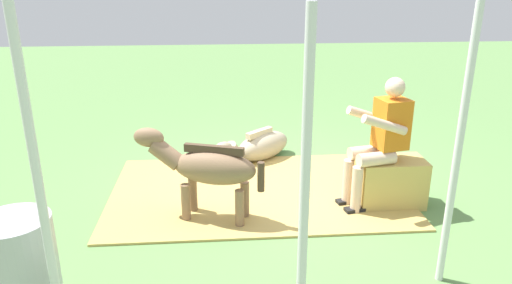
{
  "coord_description": "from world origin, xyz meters",
  "views": [
    {
      "loc": [
        0.7,
        5.05,
        2.38
      ],
      "look_at": [
        0.28,
        -0.1,
        0.55
      ],
      "focal_mm": 33.59,
      "sensor_mm": 36.0,
      "label": 1
    }
  ],
  "objects_px": {
    "pony_lying": "(258,147)",
    "tent_pole_right": "(40,191)",
    "pony_standing": "(206,167)",
    "water_barrel": "(20,271)",
    "hay_bale": "(390,182)",
    "tent_pole_left": "(458,151)",
    "tent_pole_mid": "(304,202)",
    "person_seated": "(380,137)"
  },
  "relations": [
    {
      "from": "person_seated",
      "to": "tent_pole_right",
      "type": "relative_size",
      "value": 0.62
    },
    {
      "from": "hay_bale",
      "to": "tent_pole_mid",
      "type": "height_order",
      "value": "tent_pole_mid"
    },
    {
      "from": "hay_bale",
      "to": "tent_pole_right",
      "type": "xyz_separation_m",
      "value": [
        2.92,
        1.82,
        0.86
      ]
    },
    {
      "from": "pony_standing",
      "to": "tent_pole_mid",
      "type": "distance_m",
      "value": 2.1
    },
    {
      "from": "hay_bale",
      "to": "person_seated",
      "type": "height_order",
      "value": "person_seated"
    },
    {
      "from": "pony_standing",
      "to": "water_barrel",
      "type": "relative_size",
      "value": 1.62
    },
    {
      "from": "pony_lying",
      "to": "tent_pole_right",
      "type": "xyz_separation_m",
      "value": [
        1.61,
        3.22,
        0.93
      ]
    },
    {
      "from": "pony_standing",
      "to": "tent_pole_right",
      "type": "xyz_separation_m",
      "value": [
        0.96,
        1.65,
        0.56
      ]
    },
    {
      "from": "person_seated",
      "to": "water_barrel",
      "type": "height_order",
      "value": "person_seated"
    },
    {
      "from": "water_barrel",
      "to": "person_seated",
      "type": "bearing_deg",
      "value": -153.2
    },
    {
      "from": "pony_standing",
      "to": "pony_lying",
      "type": "relative_size",
      "value": 1.11
    },
    {
      "from": "hay_bale",
      "to": "pony_standing",
      "type": "distance_m",
      "value": 1.99
    },
    {
      "from": "tent_pole_right",
      "to": "tent_pole_mid",
      "type": "bearing_deg",
      "value": 170.31
    },
    {
      "from": "pony_lying",
      "to": "person_seated",
      "type": "bearing_deg",
      "value": 128.76
    },
    {
      "from": "person_seated",
      "to": "tent_pole_left",
      "type": "relative_size",
      "value": 0.62
    },
    {
      "from": "hay_bale",
      "to": "water_barrel",
      "type": "xyz_separation_m",
      "value": [
        3.24,
        1.58,
        0.14
      ]
    },
    {
      "from": "pony_standing",
      "to": "tent_pole_mid",
      "type": "bearing_deg",
      "value": 107.94
    },
    {
      "from": "pony_lying",
      "to": "tent_pole_right",
      "type": "bearing_deg",
      "value": 63.38
    },
    {
      "from": "person_seated",
      "to": "tent_pole_mid",
      "type": "relative_size",
      "value": 0.62
    },
    {
      "from": "person_seated",
      "to": "pony_lying",
      "type": "xyz_separation_m",
      "value": [
        1.14,
        -1.42,
        -0.59
      ]
    },
    {
      "from": "pony_standing",
      "to": "tent_pole_right",
      "type": "distance_m",
      "value": 1.99
    },
    {
      "from": "pony_lying",
      "to": "tent_pole_mid",
      "type": "height_order",
      "value": "tent_pole_mid"
    },
    {
      "from": "person_seated",
      "to": "tent_pole_mid",
      "type": "bearing_deg",
      "value": 60.51
    },
    {
      "from": "person_seated",
      "to": "hay_bale",
      "type": "bearing_deg",
      "value": -171.8
    },
    {
      "from": "pony_lying",
      "to": "water_barrel",
      "type": "relative_size",
      "value": 1.46
    },
    {
      "from": "person_seated",
      "to": "water_barrel",
      "type": "bearing_deg",
      "value": 26.8
    },
    {
      "from": "pony_standing",
      "to": "tent_pole_left",
      "type": "height_order",
      "value": "tent_pole_left"
    },
    {
      "from": "pony_lying",
      "to": "hay_bale",
      "type": "bearing_deg",
      "value": 133.07
    },
    {
      "from": "pony_lying",
      "to": "tent_pole_right",
      "type": "distance_m",
      "value": 3.72
    },
    {
      "from": "pony_lying",
      "to": "tent_pole_left",
      "type": "height_order",
      "value": "tent_pole_left"
    },
    {
      "from": "pony_lying",
      "to": "water_barrel",
      "type": "distance_m",
      "value": 3.55
    },
    {
      "from": "person_seated",
      "to": "water_barrel",
      "type": "distance_m",
      "value": 3.46
    },
    {
      "from": "person_seated",
      "to": "tent_pole_left",
      "type": "distance_m",
      "value": 1.39
    },
    {
      "from": "water_barrel",
      "to": "tent_pole_mid",
      "type": "distance_m",
      "value": 2.1
    },
    {
      "from": "pony_lying",
      "to": "tent_pole_left",
      "type": "distance_m",
      "value": 3.17
    },
    {
      "from": "tent_pole_left",
      "to": "pony_lying",
      "type": "bearing_deg",
      "value": -65.49
    },
    {
      "from": "person_seated",
      "to": "pony_lying",
      "type": "height_order",
      "value": "person_seated"
    },
    {
      "from": "pony_lying",
      "to": "pony_standing",
      "type": "bearing_deg",
      "value": 67.34
    },
    {
      "from": "hay_bale",
      "to": "tent_pole_mid",
      "type": "distance_m",
      "value": 2.63
    },
    {
      "from": "pony_lying",
      "to": "water_barrel",
      "type": "xyz_separation_m",
      "value": [
        1.93,
        2.97,
        0.21
      ]
    },
    {
      "from": "hay_bale",
      "to": "water_barrel",
      "type": "distance_m",
      "value": 3.6
    },
    {
      "from": "pony_standing",
      "to": "pony_lying",
      "type": "bearing_deg",
      "value": -112.66
    }
  ]
}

